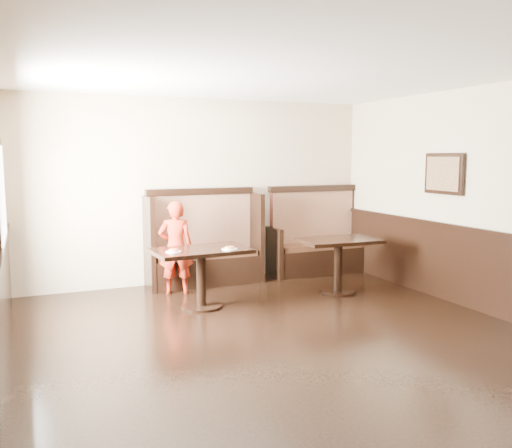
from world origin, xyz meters
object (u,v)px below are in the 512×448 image
table_neighbor (338,252)px  child (176,248)px  booth_main (204,249)px  table_main (201,263)px  booth_neighbor (316,244)px

table_neighbor → child: (-2.14, 0.83, 0.08)m
booth_main → table_neighbor: bearing=-38.7°
booth_main → table_main: 1.35m
booth_neighbor → table_main: bearing=-151.9°
table_main → booth_main: bearing=66.7°
booth_neighbor → booth_main: bearing=179.9°
booth_main → child: (-0.55, -0.45, 0.13)m
table_main → child: bearing=93.3°
booth_main → table_neighbor: size_ratio=1.53×
booth_main → booth_neighbor: same height
child → table_main: bearing=114.2°
booth_main → table_main: bearing=-109.0°
booth_neighbor → child: bearing=-169.8°
booth_main → booth_neighbor: size_ratio=1.06×
booth_neighbor → child: booth_neighbor is taller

